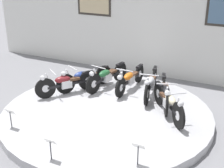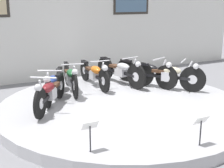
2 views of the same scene
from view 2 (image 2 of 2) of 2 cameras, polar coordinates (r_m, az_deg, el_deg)
ground_plane at (r=7.23m, az=2.07°, el=-5.04°), size 60.00×60.00×0.00m
display_platform at (r=7.19m, az=2.08°, el=-4.22°), size 5.64×5.64×0.22m
back_wall at (r=10.24m, az=-8.69°, el=13.78°), size 14.00×0.22×4.56m
motorcycle_maroon at (r=6.82m, az=-11.25°, el=-1.31°), size 1.18×1.64×0.79m
motorcycle_blue at (r=7.44m, az=-10.57°, el=0.09°), size 1.00×1.75×0.78m
motorcycle_green at (r=7.99m, az=-7.56°, el=1.32°), size 0.58×1.96×0.79m
motorcycle_orange at (r=8.40m, az=-3.24°, el=2.00°), size 0.54×1.95×0.78m
motorcycle_silver at (r=8.59m, az=1.62°, el=2.53°), size 0.55×2.00×0.81m
motorcycle_black at (r=8.54m, az=6.33°, el=2.29°), size 0.78×1.89×0.80m
motorcycle_cream at (r=8.24m, az=10.21°, el=1.71°), size 1.29×1.61×0.81m
info_placard_front_left at (r=4.79m, az=-4.04°, el=-8.31°), size 0.26×0.11×0.51m
info_placard_front_centre at (r=5.17m, az=15.99°, el=-7.07°), size 0.26×0.11×0.51m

